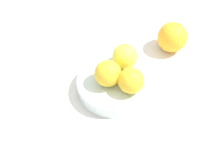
# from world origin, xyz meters

# --- Properties ---
(ground_plane) EXTENTS (1.10, 1.10, 0.02)m
(ground_plane) POSITION_xyz_m (0.00, 0.00, -0.01)
(ground_plane) COLOR silver
(fruit_bowl) EXTENTS (0.17, 0.17, 0.04)m
(fruit_bowl) POSITION_xyz_m (0.00, 0.00, 0.02)
(fruit_bowl) COLOR silver
(fruit_bowl) RESTS_ON ground_plane
(orange_in_bowl_0) EXTENTS (0.06, 0.06, 0.06)m
(orange_in_bowl_0) POSITION_xyz_m (0.01, 0.00, 0.07)
(orange_in_bowl_0) COLOR yellow
(orange_in_bowl_0) RESTS_ON fruit_bowl
(orange_in_bowl_1) EXTENTS (0.06, 0.06, 0.06)m
(orange_in_bowl_1) POSITION_xyz_m (-0.02, 0.04, 0.07)
(orange_in_bowl_1) COLOR yellow
(orange_in_bowl_1) RESTS_ON fruit_bowl
(orange_in_bowl_2) EXTENTS (0.06, 0.06, 0.06)m
(orange_in_bowl_2) POSITION_xyz_m (-0.05, -0.03, 0.07)
(orange_in_bowl_2) COLOR yellow
(orange_in_bowl_2) RESTS_ON fruit_bowl
(orange_loose_0) EXTENTS (0.08, 0.08, 0.08)m
(orange_loose_0) POSITION_xyz_m (-0.22, -0.05, 0.04)
(orange_loose_0) COLOR #F9A823
(orange_loose_0) RESTS_ON ground_plane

